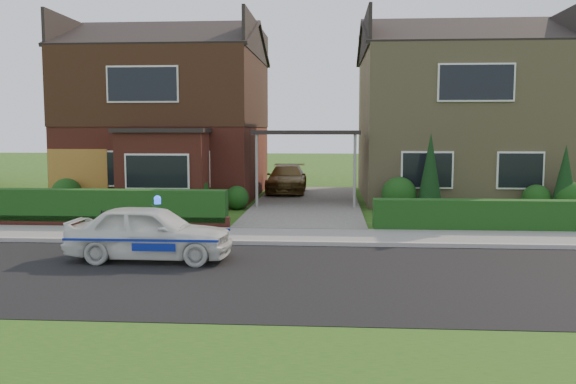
{
  "coord_description": "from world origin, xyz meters",
  "views": [
    {
      "loc": [
        0.87,
        -11.43,
        2.81
      ],
      "look_at": [
        -0.18,
        3.5,
        1.27
      ],
      "focal_mm": 38.0,
      "sensor_mm": 36.0,
      "label": 1
    }
  ],
  "objects": [
    {
      "name": "shrub_left_mid",
      "position": [
        -4.0,
        9.3,
        0.66
      ],
      "size": [
        1.32,
        1.32,
        1.32
      ],
      "primitive_type": "sphere",
      "color": "black",
      "rests_on": "ground"
    },
    {
      "name": "house_right",
      "position": [
        5.8,
        13.99,
        3.66
      ],
      "size": [
        7.5,
        8.06,
        7.25
      ],
      "color": "#94825A",
      "rests_on": "ground"
    },
    {
      "name": "shrub_left_near",
      "position": [
        -2.4,
        9.6,
        0.42
      ],
      "size": [
        0.84,
        0.84,
        0.84
      ],
      "primitive_type": "sphere",
      "color": "black",
      "rests_on": "ground"
    },
    {
      "name": "police_car",
      "position": [
        -2.98,
        1.2,
        0.6
      ],
      "size": [
        3.23,
        3.53,
        1.36
      ],
      "rotation": [
        0.0,
        0.0,
        1.56
      ],
      "color": "silver",
      "rests_on": "ground"
    },
    {
      "name": "kerb",
      "position": [
        0.0,
        3.05,
        0.06
      ],
      "size": [
        60.0,
        0.16,
        0.12
      ],
      "primitive_type": "cube",
      "color": "#9E9993",
      "rests_on": "ground"
    },
    {
      "name": "shrub_right_far",
      "position": [
        8.8,
        9.2,
        0.54
      ],
      "size": [
        1.08,
        1.08,
        1.08
      ],
      "primitive_type": "sphere",
      "color": "black",
      "rests_on": "ground"
    },
    {
      "name": "potted_plant_b",
      "position": [
        -6.19,
        8.2,
        0.33
      ],
      "size": [
        0.46,
        0.42,
        0.67
      ],
      "primitive_type": "imported",
      "rotation": [
        0.0,
        0.0,
        0.43
      ],
      "color": "gray",
      "rests_on": "ground"
    },
    {
      "name": "dwarf_wall",
      "position": [
        -5.8,
        5.3,
        0.18
      ],
      "size": [
        7.7,
        0.25,
        0.36
      ],
      "primitive_type": "cube",
      "color": "brown",
      "rests_on": "ground"
    },
    {
      "name": "conifer_a",
      "position": [
        4.2,
        9.2,
        1.3
      ],
      "size": [
        0.9,
        0.9,
        2.6
      ],
      "primitive_type": "cone",
      "color": "black",
      "rests_on": "ground"
    },
    {
      "name": "driveway_car",
      "position": [
        -1.0,
        14.5,
        0.7
      ],
      "size": [
        1.67,
        4.03,
        1.16
      ],
      "primitive_type": "imported",
      "rotation": [
        0.0,
        0.0,
        0.01
      ],
      "color": "brown",
      "rests_on": "driveway"
    },
    {
      "name": "house_left",
      "position": [
        -5.78,
        13.9,
        3.81
      ],
      "size": [
        7.5,
        9.53,
        7.25
      ],
      "color": "brown",
      "rests_on": "ground"
    },
    {
      "name": "grass_verge",
      "position": [
        0.0,
        -5.0,
        0.0
      ],
      "size": [
        60.0,
        4.0,
        0.01
      ],
      "primitive_type": "cube",
      "color": "#1F4B14",
      "rests_on": "ground"
    },
    {
      "name": "shrub_right_near",
      "position": [
        3.2,
        9.4,
        0.6
      ],
      "size": [
        1.2,
        1.2,
        1.2
      ],
      "primitive_type": "sphere",
      "color": "black",
      "rests_on": "ground"
    },
    {
      "name": "potted_plant_c",
      "position": [
        -2.5,
        7.11,
        0.39
      ],
      "size": [
        0.51,
        0.51,
        0.78
      ],
      "primitive_type": "imported",
      "rotation": [
        0.0,
        0.0,
        1.77
      ],
      "color": "gray",
      "rests_on": "ground"
    },
    {
      "name": "shrub_right_mid",
      "position": [
        7.8,
        9.5,
        0.48
      ],
      "size": [
        0.96,
        0.96,
        0.96
      ],
      "primitive_type": "sphere",
      "color": "black",
      "rests_on": "ground"
    },
    {
      "name": "driveway",
      "position": [
        0.0,
        11.0,
        0.06
      ],
      "size": [
        3.8,
        12.0,
        0.12
      ],
      "primitive_type": "cube",
      "color": "#666059",
      "rests_on": "ground"
    },
    {
      "name": "potted_plant_a",
      "position": [
        -8.35,
        8.67,
        0.36
      ],
      "size": [
        0.43,
        0.35,
        0.72
      ],
      "primitive_type": "imported",
      "rotation": [
        0.0,
        0.0,
        0.25
      ],
      "color": "gray",
      "rests_on": "ground"
    },
    {
      "name": "conifer_b",
      "position": [
        8.6,
        9.2,
        1.1
      ],
      "size": [
        0.9,
        0.9,
        2.2
      ],
      "primitive_type": "cone",
      "color": "black",
      "rests_on": "ground"
    },
    {
      "name": "carport_link",
      "position": [
        0.0,
        10.95,
        2.66
      ],
      "size": [
        3.8,
        3.0,
        2.77
      ],
      "color": "black",
      "rests_on": "ground"
    },
    {
      "name": "road",
      "position": [
        0.0,
        0.0,
        0.0
      ],
      "size": [
        60.0,
        6.0,
        0.02
      ],
      "primitive_type": "cube",
      "color": "black",
      "rests_on": "ground"
    },
    {
      "name": "sidewalk",
      "position": [
        0.0,
        4.1,
        0.05
      ],
      "size": [
        60.0,
        2.0,
        0.1
      ],
      "primitive_type": "cube",
      "color": "slate",
      "rests_on": "ground"
    },
    {
      "name": "hedge_left",
      "position": [
        -5.8,
        5.45,
        0.0
      ],
      "size": [
        7.5,
        0.55,
        0.9
      ],
      "primitive_type": "cube",
      "color": "black",
      "rests_on": "ground"
    },
    {
      "name": "shrub_left_far",
      "position": [
        -8.5,
        9.5,
        0.54
      ],
      "size": [
        1.08,
        1.08,
        1.08
      ],
      "primitive_type": "sphere",
      "color": "black",
      "rests_on": "ground"
    },
    {
      "name": "garage_door",
      "position": [
        -8.25,
        9.96,
        1.05
      ],
      "size": [
        2.2,
        0.1,
        2.1
      ],
      "primitive_type": "cube",
      "color": "#8D5E1E",
      "rests_on": "ground"
    },
    {
      "name": "hedge_right",
      "position": [
        5.8,
        5.35,
        0.0
      ],
      "size": [
        7.5,
        0.55,
        0.8
      ],
      "primitive_type": "cube",
      "color": "black",
      "rests_on": "ground"
    },
    {
      "name": "ground",
      "position": [
        0.0,
        0.0,
        0.0
      ],
      "size": [
        120.0,
        120.0,
        0.0
      ],
      "primitive_type": "plane",
      "color": "#1F4B14",
      "rests_on": "ground"
    }
  ]
}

